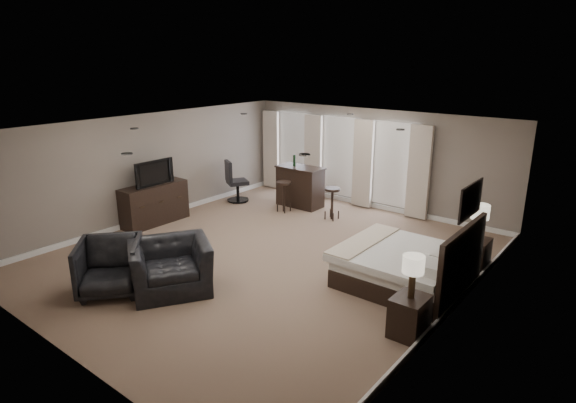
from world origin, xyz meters
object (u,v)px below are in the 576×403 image
Objects in this scene: nightstand_far at (475,254)px; bar_counter at (300,186)px; bar_stool_left at (284,197)px; armchair_far at (110,264)px; bar_stool_right at (332,204)px; bed at (399,249)px; lamp_near at (412,277)px; tv at (153,182)px; armchair_near at (170,259)px; desk_chair at (237,181)px; dresser at (155,204)px; lamp_far at (479,222)px; nightstand_near at (409,316)px.

bar_counter reaches higher than nightstand_far.
bar_stool_left is at bearing -92.95° from bar_counter.
bar_stool_right is (0.83, 5.56, -0.12)m from armchair_far.
bed reaches higher than lamp_near.
bar_counter reaches higher than bar_stool_left.
tv is at bearing -137.86° from bar_stool_right.
armchair_near reaches higher than desk_chair.
dresser is at bearing 173.87° from lamp_near.
desk_chair is at bearing 176.62° from lamp_far.
lamp_near reaches higher than armchair_far.
tv is 3.83m from bar_counter.
tv is 1.01× the size of armchair_far.
tv is (-6.92, -2.16, 0.73)m from nightstand_far.
desk_chair is at bearing 162.20° from bed.
bed is 3.36× the size of nightstand_near.
bar_stool_right reaches higher than nightstand_far.
tv is (-6.92, 0.74, 0.10)m from lamp_near.
bed is 1.53× the size of armchair_near.
lamp_far reaches higher than armchair_far.
lamp_near is (0.89, -1.45, 0.28)m from bed.
nightstand_near is 0.76× the size of bar_stool_right.
desk_chair is at bearing -176.88° from bar_stool_left.
bar_stool_right is at bearing 11.02° from bar_stool_left.
dresser is at bearing -125.45° from bar_stool_left.
bar_stool_left is 0.69× the size of desk_chair.
bar_stool_right is at bearing -142.66° from desk_chair.
desk_chair is at bearing 153.57° from lamp_near.
desk_chair is (-6.62, 3.29, 0.28)m from nightstand_near.
lamp_near is at bearing -25.10° from armchair_far.
nightstand_near is at bearing -90.00° from nightstand_far.
nightstand_far is 0.64m from lamp_far.
armchair_near is at bearing -4.12° from armchair_far.
bar_stool_left is at bearing -35.45° from tv.
nightstand_near is 4.95m from armchair_far.
armchair_near is at bearing -162.16° from nightstand_near.
lamp_near reaches higher than tv.
nightstand_far is at bearing -10.59° from armchair_near.
armchair_far reaches higher than nightstand_near.
lamp_near is at bearing -58.46° from bed.
bar_counter is at bearing -124.77° from desk_chair.
armchair_far is (2.36, -2.67, -0.51)m from tv.
bar_counter is at bearing 162.91° from bar_stool_right.
bar_stool_left is (1.87, 2.63, -0.63)m from tv.
armchair_far is at bearing -48.51° from dresser.
desk_chair is (-2.07, 5.22, 0.06)m from armchair_far.
nightstand_near is at bearing -96.13° from tv.
dresser is (-6.92, -2.16, 0.18)m from nightstand_far.
desk_chair reaches higher than dresser.
nightstand_far is 0.51× the size of desk_chair.
bed is 3.00× the size of lamp_far.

